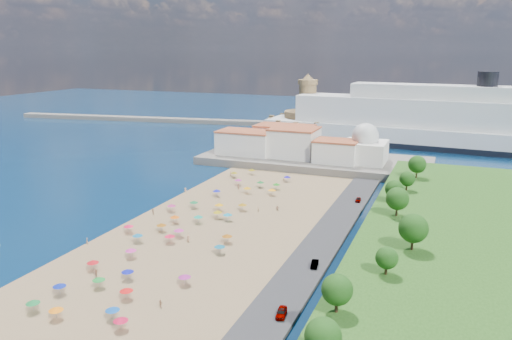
% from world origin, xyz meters
% --- Properties ---
extents(ground, '(700.00, 700.00, 0.00)m').
position_xyz_m(ground, '(0.00, 0.00, 0.00)').
color(ground, '#071938').
rests_on(ground, ground).
extents(terrace, '(90.00, 36.00, 3.00)m').
position_xyz_m(terrace, '(10.00, 73.00, 1.50)').
color(terrace, '#59544C').
rests_on(terrace, ground).
extents(jetty, '(18.00, 70.00, 2.40)m').
position_xyz_m(jetty, '(-12.00, 108.00, 1.20)').
color(jetty, '#59544C').
rests_on(jetty, ground).
extents(breakwater, '(199.03, 34.77, 2.60)m').
position_xyz_m(breakwater, '(-110.00, 153.00, 1.30)').
color(breakwater, '#59544C').
rests_on(breakwater, ground).
extents(waterfront_buildings, '(57.00, 29.00, 11.00)m').
position_xyz_m(waterfront_buildings, '(-3.05, 73.64, 7.88)').
color(waterfront_buildings, silver).
rests_on(waterfront_buildings, terrace).
extents(domed_building, '(16.00, 16.00, 15.00)m').
position_xyz_m(domed_building, '(30.00, 71.00, 8.97)').
color(domed_building, silver).
rests_on(domed_building, terrace).
extents(fortress, '(40.00, 40.00, 32.40)m').
position_xyz_m(fortress, '(-12.00, 138.00, 6.68)').
color(fortress, '#987A4C').
rests_on(fortress, ground).
extents(cruise_ship, '(163.19, 33.82, 35.43)m').
position_xyz_m(cruise_ship, '(51.38, 128.13, 10.49)').
color(cruise_ship, black).
rests_on(cruise_ship, ground).
extents(beach_parasols, '(29.69, 115.67, 2.20)m').
position_xyz_m(beach_parasols, '(0.41, -11.80, 2.15)').
color(beach_parasols, gray).
rests_on(beach_parasols, beach).
extents(beachgoers, '(34.53, 101.68, 1.82)m').
position_xyz_m(beachgoers, '(-3.51, -1.18, 1.11)').
color(beachgoers, tan).
rests_on(beachgoers, beach).
extents(parked_cars, '(2.26, 74.52, 1.37)m').
position_xyz_m(parked_cars, '(36.00, -17.15, 1.34)').
color(parked_cars, gray).
rests_on(parked_cars, promenade).
extents(hillside_trees, '(13.94, 107.71, 7.49)m').
position_xyz_m(hillside_trees, '(50.24, -7.07, 9.99)').
color(hillside_trees, '#382314').
rests_on(hillside_trees, hillside).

